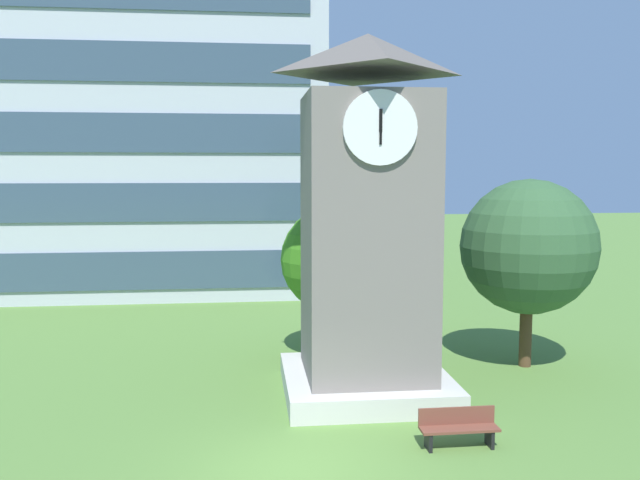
# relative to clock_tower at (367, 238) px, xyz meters

# --- Properties ---
(ground_plane) EXTENTS (160.00, 160.00, 0.00)m
(ground_plane) POSITION_rel_clock_tower_xyz_m (-2.38, -4.72, -4.43)
(ground_plane) COLOR #567F38
(office_building) EXTENTS (21.89, 14.24, 16.00)m
(office_building) POSITION_rel_clock_tower_xyz_m (-10.32, 20.71, 3.57)
(office_building) COLOR #B7BCC6
(office_building) RESTS_ON ground
(clock_tower) EXTENTS (4.58, 4.58, 9.95)m
(clock_tower) POSITION_rel_clock_tower_xyz_m (0.00, 0.00, 0.00)
(clock_tower) COLOR slate
(clock_tower) RESTS_ON ground
(park_bench) EXTENTS (1.81, 0.51, 0.88)m
(park_bench) POSITION_rel_clock_tower_xyz_m (1.44, -3.90, -3.97)
(park_bench) COLOR brown
(park_bench) RESTS_ON ground
(tree_by_building) EXTENTS (4.29, 4.29, 6.03)m
(tree_by_building) POSITION_rel_clock_tower_xyz_m (5.58, 2.06, -0.56)
(tree_by_building) COLOR #513823
(tree_by_building) RESTS_ON ground
(tree_near_tower) EXTENTS (3.57, 3.57, 5.13)m
(tree_near_tower) POSITION_rel_clock_tower_xyz_m (-0.42, 3.73, -1.10)
(tree_near_tower) COLOR #513823
(tree_near_tower) RESTS_ON ground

